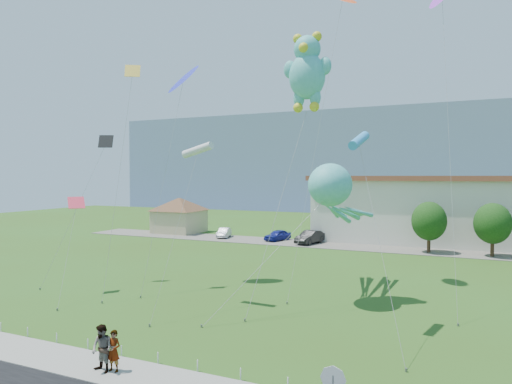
# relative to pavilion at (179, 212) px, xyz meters

# --- Properties ---
(ground) EXTENTS (160.00, 160.00, 0.00)m
(ground) POSITION_rel_pavilion_xyz_m (24.00, -38.00, -3.02)
(ground) COLOR #314E16
(ground) RESTS_ON ground
(sidewalk) EXTENTS (80.00, 2.50, 0.10)m
(sidewalk) POSITION_rel_pavilion_xyz_m (24.00, -40.75, -2.97)
(sidewalk) COLOR gray
(sidewalk) RESTS_ON ground
(parking_strip) EXTENTS (70.00, 6.00, 0.06)m
(parking_strip) POSITION_rel_pavilion_xyz_m (24.00, -3.00, -2.99)
(parking_strip) COLOR #59544C
(parking_strip) RESTS_ON ground
(hill_ridge) EXTENTS (160.00, 50.00, 25.00)m
(hill_ridge) POSITION_rel_pavilion_xyz_m (24.00, 82.00, 9.48)
(hill_ridge) COLOR gray
(hill_ridge) RESTS_ON ground
(pavilion) EXTENTS (9.20, 9.20, 5.00)m
(pavilion) POSITION_rel_pavilion_xyz_m (0.00, 0.00, 0.00)
(pavilion) COLOR tan
(pavilion) RESTS_ON ground
(rope_fence) EXTENTS (26.05, 0.05, 0.50)m
(rope_fence) POSITION_rel_pavilion_xyz_m (24.00, -39.30, -2.77)
(rope_fence) COLOR white
(rope_fence) RESTS_ON ground
(tree_near) EXTENTS (3.60, 3.60, 5.47)m
(tree_near) POSITION_rel_pavilion_xyz_m (34.00, -4.00, 0.36)
(tree_near) COLOR #3F2B19
(tree_near) RESTS_ON ground
(tree_mid) EXTENTS (3.60, 3.60, 5.47)m
(tree_mid) POSITION_rel_pavilion_xyz_m (40.00, -4.00, 0.36)
(tree_mid) COLOR #3F2B19
(tree_mid) RESTS_ON ground
(pedestrian_left) EXTENTS (0.64, 0.44, 1.70)m
(pedestrian_left) POSITION_rel_pavilion_xyz_m (23.94, -40.87, -2.07)
(pedestrian_left) COLOR gray
(pedestrian_left) RESTS_ON sidewalk
(pedestrian_right) EXTENTS (1.05, 0.88, 1.94)m
(pedestrian_right) POSITION_rel_pavilion_xyz_m (23.55, -41.12, -1.95)
(pedestrian_right) COLOR gray
(pedestrian_right) RESTS_ON sidewalk
(parked_car_silver) EXTENTS (2.30, 4.01, 1.25)m
(parked_car_silver) POSITION_rel_pavilion_xyz_m (8.54, -2.33, -2.34)
(parked_car_silver) COLOR #B5B5BC
(parked_car_silver) RESTS_ON parking_strip
(parked_car_blue) EXTENTS (2.82, 4.26, 1.35)m
(parked_car_blue) POSITION_rel_pavilion_xyz_m (16.08, -2.20, -2.29)
(parked_car_blue) COLOR navy
(parked_car_blue) RESTS_ON parking_strip
(parked_car_black) EXTENTS (2.64, 4.95, 1.55)m
(parked_car_black) POSITION_rel_pavilion_xyz_m (20.56, -3.02, -2.19)
(parked_car_black) COLOR black
(parked_car_black) RESTS_ON parking_strip
(octopus_kite) EXTENTS (6.48, 14.77, 8.98)m
(octopus_kite) POSITION_rel_pavilion_xyz_m (29.34, -25.53, 3.77)
(octopus_kite) COLOR teal
(octopus_kite) RESTS_ON ground
(teddy_bear_kite) EXTENTS (3.32, 7.22, 17.57)m
(teddy_bear_kite) POSITION_rel_pavilion_xyz_m (27.62, -26.45, 12.09)
(teddy_bear_kite) COLOR teal
(teddy_bear_kite) RESTS_ON ground
(small_kite_orange) EXTENTS (2.45, 8.81, 22.54)m
(small_kite_orange) POSITION_rel_pavilion_xyz_m (28.41, -20.49, 18.20)
(small_kite_orange) COLOR #FF531C
(small_kite_orange) RESTS_ON ground
(small_kite_black) EXTENTS (2.87, 5.15, 11.29)m
(small_kite_black) POSITION_rel_pavilion_xyz_m (11.45, -28.20, 6.63)
(small_kite_black) COLOR black
(small_kite_black) RESTS_ON ground
(small_kite_blue) EXTENTS (1.80, 6.58, 16.40)m
(small_kite_blue) POSITION_rel_pavilion_xyz_m (17.14, -25.25, 12.34)
(small_kite_blue) COLOR #232CC6
(small_kite_blue) RESTS_ON ground
(small_kite_cyan) EXTENTS (3.29, 5.97, 10.49)m
(small_kite_cyan) POSITION_rel_pavilion_xyz_m (31.99, -31.03, 6.94)
(small_kite_cyan) COLOR #3299E2
(small_kite_cyan) RESTS_ON ground
(small_kite_white) EXTENTS (0.50, 6.38, 10.26)m
(small_kite_white) POSITION_rel_pavilion_xyz_m (21.58, -30.36, 6.72)
(small_kite_white) COLOR silver
(small_kite_white) RESTS_ON ground
(small_kite_yellow) EXTENTS (1.87, 5.35, 16.30)m
(small_kite_yellow) POSITION_rel_pavilion_xyz_m (15.03, -28.99, 10.74)
(small_kite_yellow) COLOR gold
(small_kite_yellow) RESTS_ON ground
(small_kite_pink) EXTENTS (3.21, 4.77, 6.72)m
(small_kite_pink) POSITION_rel_pavilion_xyz_m (12.45, -31.67, 2.71)
(small_kite_pink) COLOR #ED344E
(small_kite_pink) RESTS_ON ground
(small_kite_purple) EXTENTS (2.30, 9.29, 21.75)m
(small_kite_purple) POSITION_rel_pavilion_xyz_m (35.60, -20.24, 17.44)
(small_kite_purple) COLOR #A736D8
(small_kite_purple) RESTS_ON ground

